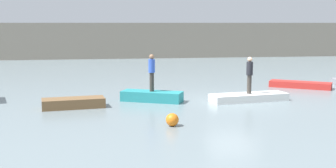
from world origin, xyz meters
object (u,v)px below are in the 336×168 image
person_blue_shirt (152,71)px  person_dark_shirt (250,73)px  mooring_buoy (172,120)px  rowboat_white (249,97)px  rowboat_red (300,85)px  rowboat_brown (74,103)px  rowboat_teal (152,96)px

person_blue_shirt → person_dark_shirt: bearing=-7.6°
person_dark_shirt → mooring_buoy: person_dark_shirt is taller
rowboat_white → person_blue_shirt: size_ratio=2.14×
mooring_buoy → person_dark_shirt: bearing=44.9°
rowboat_red → person_blue_shirt: size_ratio=1.93×
rowboat_brown → mooring_buoy: bearing=-54.9°
rowboat_teal → person_dark_shirt: size_ratio=1.65×
person_dark_shirt → rowboat_teal: bearing=172.4°
rowboat_red → mooring_buoy: (-9.16, -8.37, 0.06)m
rowboat_red → rowboat_brown: bearing=-128.3°
rowboat_teal → person_blue_shirt: bearing=0.0°
rowboat_teal → person_blue_shirt: 1.28m
rowboat_white → person_blue_shirt: 5.02m
rowboat_brown → rowboat_teal: bearing=8.3°
person_dark_shirt → person_blue_shirt: bearing=172.4°
person_blue_shirt → person_dark_shirt: size_ratio=1.00×
rowboat_brown → mooring_buoy: (3.90, -4.16, 0.02)m
person_blue_shirt → mooring_buoy: person_blue_shirt is taller
person_dark_shirt → mooring_buoy: 6.64m
rowboat_brown → person_blue_shirt: size_ratio=1.53×
rowboat_brown → rowboat_white: (8.53, 0.45, -0.04)m
rowboat_red → mooring_buoy: size_ratio=7.18×
rowboat_brown → rowboat_white: 8.54m
mooring_buoy → rowboat_teal: bearing=91.7°
rowboat_brown → rowboat_white: bearing=-5.0°
rowboat_brown → rowboat_red: rowboat_brown is taller
rowboat_teal → rowboat_red: size_ratio=0.85×
rowboat_white → rowboat_red: 5.89m
rowboat_white → mooring_buoy: (-4.63, -4.62, 0.06)m
rowboat_brown → person_dark_shirt: size_ratio=1.53×
person_blue_shirt → person_dark_shirt: 4.84m
person_dark_shirt → mooring_buoy: size_ratio=3.70×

